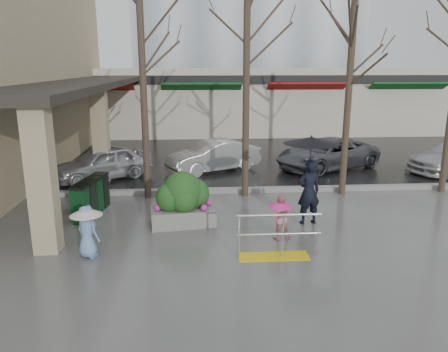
{
  "coord_description": "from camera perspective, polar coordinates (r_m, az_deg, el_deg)",
  "views": [
    {
      "loc": [
        -0.46,
        -10.26,
        4.24
      ],
      "look_at": [
        0.34,
        1.21,
        1.3
      ],
      "focal_mm": 35.0,
      "sensor_mm": 36.0,
      "label": 1
    }
  ],
  "objects": [
    {
      "name": "street_asphalt",
      "position": [
        32.54,
        -3.14,
        6.85
      ],
      "size": [
        120.0,
        36.0,
        0.01
      ],
      "primitive_type": "cube",
      "color": "black",
      "rests_on": "ground"
    },
    {
      "name": "child_blue",
      "position": [
        10.3,
        -17.46,
        -6.29
      ],
      "size": [
        0.73,
        0.73,
        1.21
      ],
      "rotation": [
        0.0,
        0.0,
        2.54
      ],
      "color": "#7595D0",
      "rests_on": "ground"
    },
    {
      "name": "storefront_row",
      "position": [
        28.42,
        1.04,
        9.86
      ],
      "size": [
        34.0,
        6.74,
        4.0
      ],
      "color": "beige",
      "rests_on": "ground"
    },
    {
      "name": "tree_west",
      "position": [
        13.97,
        -10.79,
        17.57
      ],
      "size": [
        3.2,
        3.2,
        6.8
      ],
      "color": "#382B21",
      "rests_on": "ground"
    },
    {
      "name": "handrail",
      "position": [
        10.02,
        6.89,
        -8.46
      ],
      "size": [
        1.9,
        0.5,
        1.03
      ],
      "color": "yellow",
      "rests_on": "ground"
    },
    {
      "name": "news_boxes",
      "position": [
        13.22,
        -16.97,
        -2.63
      ],
      "size": [
        0.75,
        1.92,
        1.05
      ],
      "rotation": [
        0.0,
        0.0,
        -0.18
      ],
      "color": "#0E3D1C",
      "rests_on": "ground"
    },
    {
      "name": "woman",
      "position": [
        11.88,
        11.15,
        0.85
      ],
      "size": [
        1.5,
        1.5,
        2.45
      ],
      "rotation": [
        0.0,
        0.0,
        3.34
      ],
      "color": "black",
      "rests_on": "ground"
    },
    {
      "name": "car_a",
      "position": [
        17.13,
        -15.63,
        1.64
      ],
      "size": [
        3.93,
        3.2,
        1.26
      ],
      "primitive_type": "imported",
      "rotation": [
        0.0,
        0.0,
        -1.02
      ],
      "color": "#BCBDC2",
      "rests_on": "ground"
    },
    {
      "name": "curb",
      "position": [
        14.87,
        -2.03,
        -1.93
      ],
      "size": [
        120.0,
        0.3,
        0.15
      ],
      "primitive_type": "cube",
      "color": "gray",
      "rests_on": "ground"
    },
    {
      "name": "car_c",
      "position": [
        18.74,
        13.32,
        2.85
      ],
      "size": [
        4.99,
        3.9,
        1.26
      ],
      "primitive_type": "imported",
      "rotation": [
        0.0,
        0.0,
        -1.11
      ],
      "color": "#56585D",
      "rests_on": "ground"
    },
    {
      "name": "child_pink",
      "position": [
        10.94,
        7.3,
        -4.98
      ],
      "size": [
        0.62,
        0.62,
        1.13
      ],
      "rotation": [
        0.0,
        0.0,
        3.17
      ],
      "color": "pink",
      "rests_on": "ground"
    },
    {
      "name": "tree_mideast",
      "position": [
        14.74,
        16.38,
        16.2
      ],
      "size": [
        3.2,
        3.2,
        6.5
      ],
      "color": "#382B21",
      "rests_on": "ground"
    },
    {
      "name": "planter",
      "position": [
        11.81,
        -5.4,
        -3.1
      ],
      "size": [
        1.81,
        1.08,
        1.49
      ],
      "rotation": [
        0.0,
        0.0,
        0.13
      ],
      "color": "slate",
      "rests_on": "ground"
    },
    {
      "name": "pillar_back",
      "position": [
        16.81,
        -15.8,
        5.29
      ],
      "size": [
        0.55,
        0.55,
        3.5
      ],
      "primitive_type": "cube",
      "color": "tan",
      "rests_on": "ground"
    },
    {
      "name": "canopy_slab",
      "position": [
        18.78,
        -17.71,
        11.81
      ],
      "size": [
        2.8,
        18.0,
        0.25
      ],
      "primitive_type": "cube",
      "color": "#2D2823",
      "rests_on": "pillar_front"
    },
    {
      "name": "ground",
      "position": [
        11.11,
        -1.31,
        -8.09
      ],
      "size": [
        120.0,
        120.0,
        0.0
      ],
      "primitive_type": "plane",
      "color": "#51514F",
      "rests_on": "ground"
    },
    {
      "name": "car_b",
      "position": [
        17.79,
        -1.35,
        2.64
      ],
      "size": [
        4.02,
        2.9,
        1.26
      ],
      "primitive_type": "imported",
      "rotation": [
        0.0,
        0.0,
        -1.11
      ],
      "color": "silver",
      "rests_on": "ground"
    },
    {
      "name": "pillar_front",
      "position": [
        10.65,
        -22.69,
        -0.32
      ],
      "size": [
        0.55,
        0.55,
        3.5
      ],
      "primitive_type": "cube",
      "color": "tan",
      "rests_on": "ground"
    },
    {
      "name": "tree_midwest",
      "position": [
        14.0,
        3.01,
        18.4
      ],
      "size": [
        3.2,
        3.2,
        7.0
      ],
      "color": "#382B21",
      "rests_on": "ground"
    }
  ]
}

